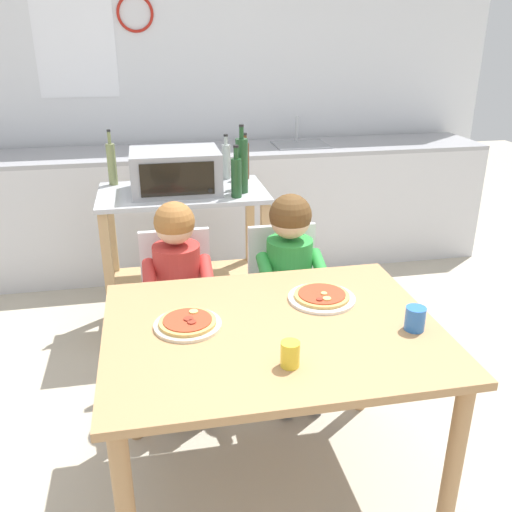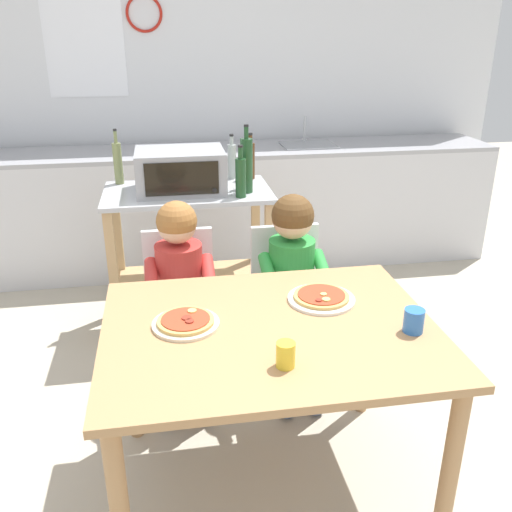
% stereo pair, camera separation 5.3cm
% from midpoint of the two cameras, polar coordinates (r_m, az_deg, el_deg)
% --- Properties ---
extents(ground_plane, '(10.81, 10.81, 0.00)m').
position_cam_midpoint_polar(ground_plane, '(3.29, -1.84, -9.21)').
color(ground_plane, '#B7AD99').
extents(back_wall_tiled, '(4.76, 0.14, 2.70)m').
position_cam_midpoint_polar(back_wall_tiled, '(4.48, -5.22, 17.64)').
color(back_wall_tiled, silver).
rests_on(back_wall_tiled, ground).
extents(kitchen_counter, '(4.28, 0.60, 1.10)m').
position_cam_midpoint_polar(kitchen_counter, '(4.25, -4.28, 5.01)').
color(kitchen_counter, silver).
rests_on(kitchen_counter, ground).
extents(kitchen_island_cart, '(0.94, 0.55, 0.87)m').
position_cam_midpoint_polar(kitchen_island_cart, '(3.27, -6.38, 1.78)').
color(kitchen_island_cart, '#B7BABF').
rests_on(kitchen_island_cart, ground).
extents(toaster_oven, '(0.49, 0.37, 0.23)m').
position_cam_midpoint_polar(toaster_oven, '(3.15, -7.31, 8.72)').
color(toaster_oven, '#999BA0').
rests_on(toaster_oven, kitchen_island_cart).
extents(bottle_squat_spirits, '(0.05, 0.05, 0.28)m').
position_cam_midpoint_polar(bottle_squat_spirits, '(3.39, -0.13, 9.91)').
color(bottle_squat_spirits, '#4C2D14').
rests_on(bottle_squat_spirits, kitchen_island_cart).
extents(bottle_tall_green_wine, '(0.05, 0.05, 0.32)m').
position_cam_midpoint_polar(bottle_tall_green_wine, '(3.36, -13.61, 9.37)').
color(bottle_tall_green_wine, olive).
rests_on(bottle_tall_green_wine, kitchen_island_cart).
extents(bottle_clear_vinegar, '(0.06, 0.06, 0.28)m').
position_cam_midpoint_polar(bottle_clear_vinegar, '(3.01, -1.08, 8.22)').
color(bottle_clear_vinegar, '#1E4723').
rests_on(bottle_clear_vinegar, kitchen_island_cart).
extents(bottle_dark_olive_oil, '(0.05, 0.05, 0.29)m').
position_cam_midpoint_polar(bottle_dark_olive_oil, '(3.19, -0.47, 9.02)').
color(bottle_dark_olive_oil, olive).
rests_on(bottle_dark_olive_oil, kitchen_island_cart).
extents(bottle_slim_sauce, '(0.05, 0.05, 0.27)m').
position_cam_midpoint_polar(bottle_slim_sauce, '(3.40, -2.05, 9.83)').
color(bottle_slim_sauce, '#ADB7B2').
rests_on(bottle_slim_sauce, kitchen_island_cart).
extents(bottle_brown_beer, '(0.07, 0.07, 0.38)m').
position_cam_midpoint_polar(bottle_brown_beer, '(3.09, -0.49, 9.38)').
color(bottle_brown_beer, '#1E4723').
rests_on(bottle_brown_beer, kitchen_island_cart).
extents(dining_table, '(1.19, 0.92, 0.74)m').
position_cam_midpoint_polar(dining_table, '(2.05, 2.19, -9.76)').
color(dining_table, '#AD7F51').
rests_on(dining_table, ground).
extents(dining_chair_left, '(0.36, 0.36, 0.81)m').
position_cam_midpoint_polar(dining_chair_left, '(2.76, -7.19, -4.61)').
color(dining_chair_left, silver).
rests_on(dining_chair_left, ground).
extents(dining_chair_right, '(0.36, 0.36, 0.81)m').
position_cam_midpoint_polar(dining_chair_right, '(2.79, 3.85, -4.08)').
color(dining_chair_right, silver).
rests_on(dining_chair_right, ground).
extents(child_in_red_shirt, '(0.32, 0.42, 0.99)m').
position_cam_midpoint_polar(child_in_red_shirt, '(2.57, -7.22, -2.62)').
color(child_in_red_shirt, '#424C6B').
rests_on(child_in_red_shirt, ground).
extents(child_in_green_shirt, '(0.32, 0.42, 1.00)m').
position_cam_midpoint_polar(child_in_green_shirt, '(2.61, 4.55, -1.69)').
color(child_in_green_shirt, '#424C6B').
rests_on(child_in_green_shirt, ground).
extents(pizza_plate_cream, '(0.24, 0.24, 0.03)m').
position_cam_midpoint_polar(pizza_plate_cream, '(2.00, -6.49, -6.80)').
color(pizza_plate_cream, beige).
rests_on(pizza_plate_cream, dining_table).
extents(pizza_plate_white, '(0.26, 0.26, 0.03)m').
position_cam_midpoint_polar(pizza_plate_white, '(2.18, 7.45, -4.29)').
color(pizza_plate_white, white).
rests_on(pizza_plate_white, dining_table).
extents(drinking_cup_yellow, '(0.06, 0.06, 0.08)m').
position_cam_midpoint_polar(drinking_cup_yellow, '(1.76, 3.86, -10.13)').
color(drinking_cup_yellow, yellow).
rests_on(drinking_cup_yellow, dining_table).
extents(drinking_cup_blue, '(0.07, 0.07, 0.09)m').
position_cam_midpoint_polar(drinking_cup_blue, '(2.02, 16.69, -6.41)').
color(drinking_cup_blue, blue).
rests_on(drinking_cup_blue, dining_table).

